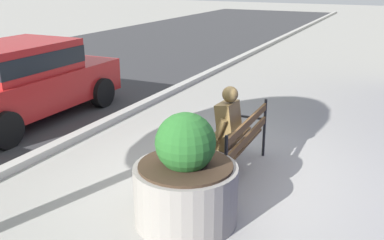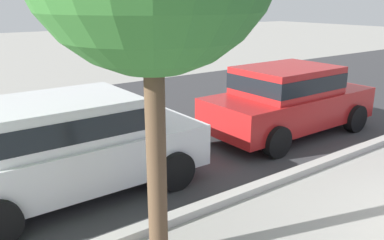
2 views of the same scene
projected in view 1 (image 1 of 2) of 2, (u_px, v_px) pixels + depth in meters
ground_plane at (219, 180)px, 6.17m from camera, size 80.00×80.00×0.00m
curb_stone at (62, 143)px, 7.36m from camera, size 60.00×0.20×0.12m
park_bench at (237, 141)px, 6.16m from camera, size 1.81×0.57×0.95m
bronze_statue_seated at (220, 133)px, 6.09m from camera, size 0.67×0.76×1.37m
concrete_planter at (186, 181)px, 5.01m from camera, size 1.22×1.22×1.34m
parked_car_red at (22, 79)px, 8.51m from camera, size 4.11×1.95×1.56m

